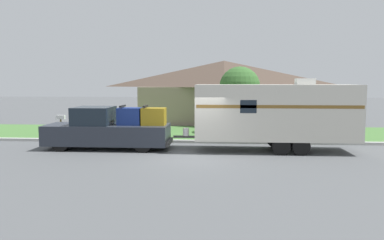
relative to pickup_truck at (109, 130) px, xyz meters
The scene contains 8 objects.
ground_plane 4.65m from the pickup_truck, 22.64° to the right, with size 120.00×120.00×0.00m, color #515456.
curb_strip 4.73m from the pickup_truck, 25.40° to the left, with size 80.00×0.30×0.14m.
lawn_strip 7.10m from the pickup_truck, 53.32° to the left, with size 80.00×7.00×0.03m.
house_across_street 13.74m from the pickup_truck, 65.91° to the left, with size 13.50×6.53×4.80m.
pickup_truck is the anchor object (origin of this frame).
travel_trailer 7.81m from the pickup_truck, ahead, with size 8.28×2.24×3.32m.
mailbox 4.46m from the pickup_truck, 142.10° to the left, with size 0.48×0.20×1.33m.
tree_in_yard 8.94m from the pickup_truck, 42.30° to the left, with size 2.49×2.49×4.10m.
Camera 1 is at (0.99, -15.46, 3.19)m, focal length 35.00 mm.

